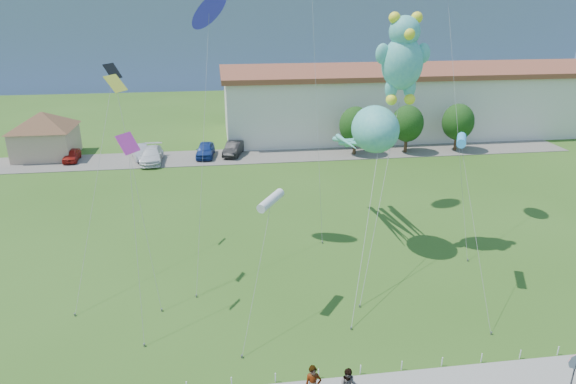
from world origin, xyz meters
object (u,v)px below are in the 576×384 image
at_px(parked_car_silver, 140,152).
at_px(parked_car_black, 234,148).
at_px(pavilion, 44,130).
at_px(octopus_kite, 369,135).
at_px(parked_car_blue, 205,150).
at_px(parked_car_red, 72,155).
at_px(parked_car_white, 152,155).
at_px(stop_sign, 575,366).
at_px(teddy_bear_kite, 403,57).
at_px(warehouse, 454,99).

height_order(parked_car_silver, parked_car_black, parked_car_black).
distance_m(pavilion, octopus_kite, 38.94).
height_order(parked_car_blue, parked_car_black, parked_car_blue).
distance_m(parked_car_red, parked_car_silver, 7.24).
bearing_deg(parked_car_white, stop_sign, -60.83).
bearing_deg(parked_car_silver, teddy_bear_kite, -66.95).
distance_m(parked_car_white, parked_car_blue, 5.81).
relative_size(warehouse, teddy_bear_kite, 3.87).
distance_m(stop_sign, teddy_bear_kite, 19.61).
xyz_separation_m(stop_sign, parked_car_silver, (-23.15, 39.93, -1.08)).
bearing_deg(stop_sign, parked_car_red, 127.25).
relative_size(pavilion, stop_sign, 3.68).
distance_m(pavilion, parked_car_white, 12.57).
bearing_deg(stop_sign, parked_car_blue, 112.12).
bearing_deg(parked_car_blue, octopus_kite, -57.51).
height_order(parked_car_blue, teddy_bear_kite, teddy_bear_kite).
height_order(stop_sign, parked_car_red, stop_sign).
bearing_deg(parked_car_silver, stop_sign, -76.95).
height_order(pavilion, stop_sign, pavilion).
relative_size(parked_car_red, parked_car_silver, 0.83).
height_order(pavilion, octopus_kite, octopus_kite).
height_order(pavilion, parked_car_blue, pavilion).
height_order(pavilion, parked_car_white, pavilion).
bearing_deg(parked_car_red, octopus_kite, -43.97).
relative_size(parked_car_red, teddy_bear_kite, 0.23).
distance_m(stop_sign, parked_car_white, 44.07).
relative_size(pavilion, parked_car_red, 2.51).
xyz_separation_m(stop_sign, octopus_kite, (-4.45, 16.73, 5.98)).
distance_m(parked_car_red, parked_car_blue, 14.30).
distance_m(parked_car_silver, teddy_bear_kite, 33.81).
bearing_deg(parked_car_black, octopus_kite, -53.27).
height_order(warehouse, parked_car_white, warehouse).
bearing_deg(parked_car_silver, octopus_kite, -68.19).
bearing_deg(parked_car_red, parked_car_blue, -3.60).
distance_m(stop_sign, octopus_kite, 18.32).
distance_m(warehouse, stop_sign, 51.00).
height_order(warehouse, teddy_bear_kite, teddy_bear_kite).
distance_m(warehouse, parked_car_white, 39.65).
relative_size(pavilion, parked_car_silver, 2.07).
bearing_deg(teddy_bear_kite, octopus_kite, 150.80).
bearing_deg(parked_car_silver, parked_car_red, 162.75).
height_order(stop_sign, parked_car_silver, stop_sign).
height_order(warehouse, parked_car_blue, warehouse).
distance_m(warehouse, parked_car_black, 30.79).
distance_m(warehouse, parked_car_blue, 33.87).
distance_m(parked_car_red, teddy_bear_kite, 38.64).
height_order(warehouse, parked_car_silver, warehouse).
bearing_deg(warehouse, parked_car_silver, -168.21).
distance_m(warehouse, parked_car_red, 47.73).
xyz_separation_m(pavilion, parked_car_silver, (10.35, -2.27, -2.23)).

